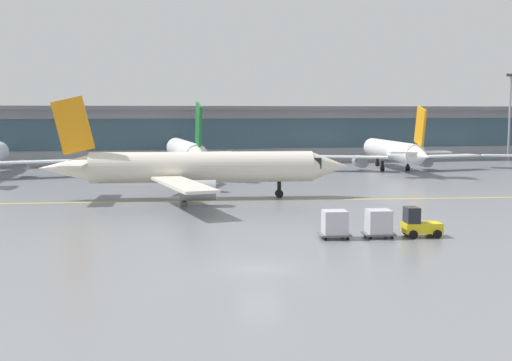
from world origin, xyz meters
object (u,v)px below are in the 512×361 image
object	(u,v)px
taxiing_regional_jet	(198,168)
cargo_dolly_trailing	(335,223)
baggage_tug	(419,224)
cargo_dolly_lead	(379,223)
gate_airplane_3	(393,151)
gate_airplane_2	(186,152)
apron_light_mast_1	(510,113)

from	to	relation	value
taxiing_regional_jet	cargo_dolly_trailing	bearing A→B (deg)	-66.98
baggage_tug	cargo_dolly_lead	bearing A→B (deg)	180.00
cargo_dolly_lead	gate_airplane_3	bearing A→B (deg)	71.48
gate_airplane_2	gate_airplane_3	distance (m)	30.59
cargo_dolly_lead	gate_airplane_2	bearing A→B (deg)	105.03
gate_airplane_2	gate_airplane_3	world-z (taller)	gate_airplane_2
baggage_tug	taxiing_regional_jet	bearing A→B (deg)	124.39
gate_airplane_2	apron_light_mast_1	bearing A→B (deg)	-81.34
baggage_tug	cargo_dolly_lead	size ratio (longest dim) A/B	1.21
gate_airplane_2	cargo_dolly_lead	xyz separation A→B (m)	(7.99, -51.29, -1.91)
taxiing_regional_jet	baggage_tug	xyz separation A→B (m)	(12.50, -23.31, -2.17)
gate_airplane_3	cargo_dolly_lead	distance (m)	53.91
baggage_tug	cargo_dolly_trailing	world-z (taller)	baggage_tug
gate_airplane_3	taxiing_regional_jet	distance (m)	41.33
baggage_tug	cargo_dolly_lead	distance (m)	2.87
gate_airplane_3	apron_light_mast_1	bearing A→B (deg)	-58.68
baggage_tug	gate_airplane_2	bearing A→B (deg)	108.04
gate_airplane_2	cargo_dolly_trailing	world-z (taller)	gate_airplane_2
gate_airplane_2	apron_light_mast_1	world-z (taller)	apron_light_mast_1
gate_airplane_2	baggage_tug	xyz separation A→B (m)	(10.83, -51.60, -2.07)
gate_airplane_2	taxiing_regional_jet	distance (m)	28.34
taxiing_regional_jet	apron_light_mast_1	bearing A→B (deg)	40.07
baggage_tug	gate_airplane_3	bearing A→B (deg)	74.42
cargo_dolly_trailing	taxiing_regional_jet	bearing A→B (deg)	112.37
apron_light_mast_1	gate_airplane_3	bearing A→B (deg)	-154.30
cargo_dolly_trailing	gate_airplane_3	bearing A→B (deg)	68.43
baggage_tug	cargo_dolly_trailing	distance (m)	5.96
gate_airplane_3	apron_light_mast_1	world-z (taller)	apron_light_mast_1
cargo_dolly_trailing	cargo_dolly_lead	bearing A→B (deg)	0.00
gate_airplane_2	cargo_dolly_trailing	size ratio (longest dim) A/B	13.19
taxiing_regional_jet	cargo_dolly_lead	distance (m)	25.03
gate_airplane_2	apron_light_mast_1	xyz separation A→B (m)	(58.40, 11.09, 5.38)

